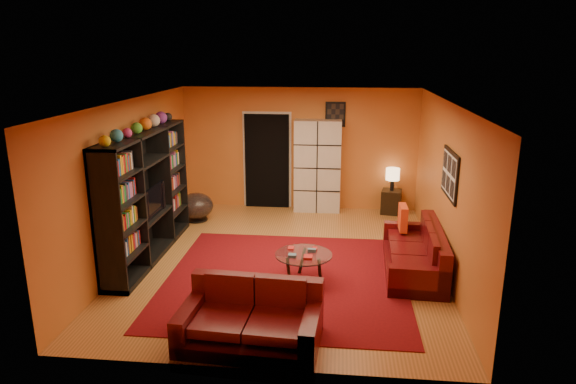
# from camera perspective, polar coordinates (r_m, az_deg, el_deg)

# --- Properties ---
(floor) EXTENTS (6.00, 6.00, 0.00)m
(floor) POSITION_cam_1_polar(r_m,az_deg,el_deg) (8.55, -0.40, -7.60)
(floor) COLOR #98612F
(floor) RESTS_ON ground
(ceiling) EXTENTS (6.00, 6.00, 0.00)m
(ceiling) POSITION_cam_1_polar(r_m,az_deg,el_deg) (7.89, -0.44, 10.02)
(ceiling) COLOR white
(ceiling) RESTS_ON wall_back
(wall_back) EXTENTS (6.00, 0.00, 6.00)m
(wall_back) POSITION_cam_1_polar(r_m,az_deg,el_deg) (11.04, 1.28, 4.82)
(wall_back) COLOR #C1672A
(wall_back) RESTS_ON floor
(wall_front) EXTENTS (6.00, 0.00, 6.00)m
(wall_front) POSITION_cam_1_polar(r_m,az_deg,el_deg) (5.30, -3.99, -7.40)
(wall_front) COLOR #C1672A
(wall_front) RESTS_ON floor
(wall_left) EXTENTS (0.00, 6.00, 6.00)m
(wall_left) POSITION_cam_1_polar(r_m,az_deg,el_deg) (8.75, -16.93, 1.25)
(wall_left) COLOR #C1672A
(wall_left) RESTS_ON floor
(wall_right) EXTENTS (0.00, 6.00, 6.00)m
(wall_right) POSITION_cam_1_polar(r_m,az_deg,el_deg) (8.24, 17.13, 0.37)
(wall_right) COLOR #C1672A
(wall_right) RESTS_ON floor
(rug) EXTENTS (3.60, 3.60, 0.01)m
(rug) POSITION_cam_1_polar(r_m,az_deg,el_deg) (7.90, -0.23, -9.58)
(rug) COLOR #550910
(rug) RESTS_ON floor
(doorway) EXTENTS (0.95, 0.10, 2.04)m
(doorway) POSITION_cam_1_polar(r_m,az_deg,el_deg) (11.13, -2.34, 3.43)
(doorway) COLOR black
(doorway) RESTS_ON floor
(wall_art_right) EXTENTS (0.03, 1.00, 0.70)m
(wall_art_right) POSITION_cam_1_polar(r_m,az_deg,el_deg) (7.88, 17.56, 1.90)
(wall_art_right) COLOR black
(wall_art_right) RESTS_ON wall_right
(wall_art_back) EXTENTS (0.42, 0.03, 0.52)m
(wall_art_back) POSITION_cam_1_polar(r_m,az_deg,el_deg) (10.87, 5.29, 8.59)
(wall_art_back) COLOR black
(wall_art_back) RESTS_ON wall_back
(entertainment_unit) EXTENTS (0.45, 3.00, 2.10)m
(entertainment_unit) POSITION_cam_1_polar(r_m,az_deg,el_deg) (8.73, -15.44, -0.37)
(entertainment_unit) COLOR black
(entertainment_unit) RESTS_ON floor
(tv) EXTENTS (0.85, 0.11, 0.49)m
(tv) POSITION_cam_1_polar(r_m,az_deg,el_deg) (8.73, -15.10, -0.92)
(tv) COLOR black
(tv) RESTS_ON entertainment_unit
(sofa) EXTENTS (0.94, 2.11, 0.85)m
(sofa) POSITION_cam_1_polar(r_m,az_deg,el_deg) (8.32, 14.32, -6.63)
(sofa) COLOR #47090E
(sofa) RESTS_ON rug
(loveseat) EXTENTS (1.69, 1.08, 0.85)m
(loveseat) POSITION_cam_1_polar(r_m,az_deg,el_deg) (6.29, -4.05, -13.80)
(loveseat) COLOR #47090E
(loveseat) RESTS_ON rug
(throw_pillow) EXTENTS (0.12, 0.42, 0.42)m
(throw_pillow) POSITION_cam_1_polar(r_m,az_deg,el_deg) (8.86, 12.64, -2.79)
(throw_pillow) COLOR #E94219
(throw_pillow) RESTS_ON sofa
(coffee_table) EXTENTS (0.85, 0.85, 0.43)m
(coffee_table) POSITION_cam_1_polar(r_m,az_deg,el_deg) (7.68, 1.75, -7.24)
(coffee_table) COLOR silver
(coffee_table) RESTS_ON floor
(storage_cabinet) EXTENTS (0.98, 0.45, 1.95)m
(storage_cabinet) POSITION_cam_1_polar(r_m,az_deg,el_deg) (10.88, 3.29, 2.89)
(storage_cabinet) COLOR beige
(storage_cabinet) RESTS_ON floor
(bowl_chair) EXTENTS (0.69, 0.69, 0.57)m
(bowl_chair) POSITION_cam_1_polar(r_m,az_deg,el_deg) (10.53, -10.17, -1.55)
(bowl_chair) COLOR black
(bowl_chair) RESTS_ON floor
(side_table) EXTENTS (0.46, 0.46, 0.50)m
(side_table) POSITION_cam_1_polar(r_m,az_deg,el_deg) (11.06, 11.39, -1.07)
(side_table) COLOR black
(side_table) RESTS_ON floor
(table_lamp) EXTENTS (0.28, 0.28, 0.47)m
(table_lamp) POSITION_cam_1_polar(r_m,az_deg,el_deg) (10.91, 11.55, 1.88)
(table_lamp) COLOR black
(table_lamp) RESTS_ON side_table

